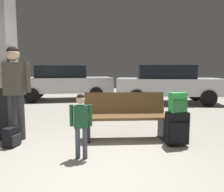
{
  "coord_description": "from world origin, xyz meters",
  "views": [
    {
      "loc": [
        0.05,
        -2.78,
        1.34
      ],
      "look_at": [
        0.26,
        1.3,
        0.85
      ],
      "focal_mm": 35.49,
      "sensor_mm": 36.0,
      "label": 1
    }
  ],
  "objects_px": {
    "backpack_bright": "(178,103)",
    "parked_car_near": "(168,83)",
    "suitcase": "(177,128)",
    "backpack_dark_floor": "(12,137)",
    "adult": "(14,83)",
    "child": "(81,119)",
    "parked_car_far": "(64,82)",
    "bench": "(125,116)"
  },
  "relations": [
    {
      "from": "suitcase",
      "to": "adult",
      "type": "bearing_deg",
      "value": 170.3
    },
    {
      "from": "bench",
      "to": "parked_car_far",
      "type": "distance_m",
      "value": 6.15
    },
    {
      "from": "adult",
      "to": "backpack_dark_floor",
      "type": "distance_m",
      "value": 1.01
    },
    {
      "from": "backpack_dark_floor",
      "to": "parked_car_near",
      "type": "height_order",
      "value": "parked_car_near"
    },
    {
      "from": "suitcase",
      "to": "parked_car_near",
      "type": "height_order",
      "value": "parked_car_near"
    },
    {
      "from": "suitcase",
      "to": "backpack_dark_floor",
      "type": "relative_size",
      "value": 1.78
    },
    {
      "from": "adult",
      "to": "parked_car_near",
      "type": "xyz_separation_m",
      "value": [
        4.3,
        4.54,
        -0.29
      ]
    },
    {
      "from": "parked_car_near",
      "to": "adult",
      "type": "bearing_deg",
      "value": -133.44
    },
    {
      "from": "backpack_dark_floor",
      "to": "suitcase",
      "type": "bearing_deg",
      "value": -2.24
    },
    {
      "from": "backpack_dark_floor",
      "to": "parked_car_near",
      "type": "relative_size",
      "value": 0.08
    },
    {
      "from": "parked_car_near",
      "to": "child",
      "type": "bearing_deg",
      "value": -118.28
    },
    {
      "from": "backpack_bright",
      "to": "parked_car_near",
      "type": "bearing_deg",
      "value": 75.07
    },
    {
      "from": "adult",
      "to": "parked_car_near",
      "type": "bearing_deg",
      "value": 46.56
    },
    {
      "from": "parked_car_far",
      "to": "parked_car_near",
      "type": "bearing_deg",
      "value": -15.52
    },
    {
      "from": "adult",
      "to": "parked_car_near",
      "type": "height_order",
      "value": "adult"
    },
    {
      "from": "bench",
      "to": "backpack_bright",
      "type": "bearing_deg",
      "value": -29.1
    },
    {
      "from": "backpack_bright",
      "to": "parked_car_near",
      "type": "distance_m",
      "value": 5.22
    },
    {
      "from": "child",
      "to": "parked_car_far",
      "type": "height_order",
      "value": "parked_car_far"
    },
    {
      "from": "child",
      "to": "parked_car_near",
      "type": "relative_size",
      "value": 0.23
    },
    {
      "from": "bench",
      "to": "parked_car_far",
      "type": "xyz_separation_m",
      "value": [
        -2.11,
        5.76,
        0.36
      ]
    },
    {
      "from": "bench",
      "to": "parked_car_near",
      "type": "bearing_deg",
      "value": 64.19
    },
    {
      "from": "suitcase",
      "to": "backpack_bright",
      "type": "relative_size",
      "value": 1.78
    },
    {
      "from": "child",
      "to": "backpack_dark_floor",
      "type": "bearing_deg",
      "value": 154.55
    },
    {
      "from": "child",
      "to": "adult",
      "type": "height_order",
      "value": "adult"
    },
    {
      "from": "bench",
      "to": "child",
      "type": "height_order",
      "value": "child"
    },
    {
      "from": "bench",
      "to": "parked_car_far",
      "type": "relative_size",
      "value": 0.37
    },
    {
      "from": "bench",
      "to": "adult",
      "type": "distance_m",
      "value": 2.19
    },
    {
      "from": "backpack_bright",
      "to": "adult",
      "type": "xyz_separation_m",
      "value": [
        -2.95,
        0.51,
        0.32
      ]
    },
    {
      "from": "parked_car_far",
      "to": "parked_car_near",
      "type": "height_order",
      "value": "same"
    },
    {
      "from": "parked_car_far",
      "to": "adult",
      "type": "bearing_deg",
      "value": -89.85
    },
    {
      "from": "backpack_dark_floor",
      "to": "parked_car_near",
      "type": "xyz_separation_m",
      "value": [
        4.24,
        4.93,
        0.64
      ]
    },
    {
      "from": "backpack_dark_floor",
      "to": "parked_car_far",
      "type": "bearing_deg",
      "value": 90.74
    },
    {
      "from": "bench",
      "to": "adult",
      "type": "height_order",
      "value": "adult"
    },
    {
      "from": "bench",
      "to": "backpack_bright",
      "type": "height_order",
      "value": "backpack_bright"
    },
    {
      "from": "bench",
      "to": "backpack_bright",
      "type": "distance_m",
      "value": 1.04
    },
    {
      "from": "child",
      "to": "parked_car_far",
      "type": "bearing_deg",
      "value": 101.24
    },
    {
      "from": "bench",
      "to": "adult",
      "type": "bearing_deg",
      "value": 179.31
    },
    {
      "from": "bench",
      "to": "backpack_dark_floor",
      "type": "relative_size",
      "value": 4.72
    },
    {
      "from": "bench",
      "to": "backpack_dark_floor",
      "type": "xyz_separation_m",
      "value": [
        -2.03,
        -0.37,
        -0.28
      ]
    },
    {
      "from": "backpack_bright",
      "to": "adult",
      "type": "relative_size",
      "value": 0.19
    },
    {
      "from": "backpack_bright",
      "to": "parked_car_near",
      "type": "height_order",
      "value": "parked_car_near"
    },
    {
      "from": "backpack_bright",
      "to": "parked_car_far",
      "type": "bearing_deg",
      "value": 115.43
    }
  ]
}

